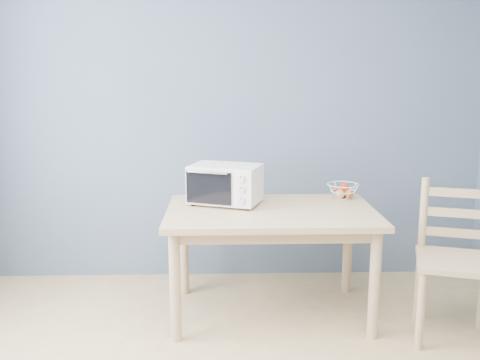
{
  "coord_description": "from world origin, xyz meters",
  "views": [
    {
      "loc": [
        -0.07,
        -1.98,
        1.65
      ],
      "look_at": [
        0.04,
        1.61,
        0.93
      ],
      "focal_mm": 40.0,
      "sensor_mm": 36.0,
      "label": 1
    }
  ],
  "objects_px": {
    "dining_table": "(271,224)",
    "toaster_oven": "(223,183)",
    "dining_chair": "(455,263)",
    "fruit_basket": "(343,191)"
  },
  "relations": [
    {
      "from": "toaster_oven",
      "to": "dining_chair",
      "type": "distance_m",
      "value": 1.59
    },
    {
      "from": "dining_chair",
      "to": "toaster_oven",
      "type": "bearing_deg",
      "value": 178.33
    },
    {
      "from": "dining_table",
      "to": "dining_chair",
      "type": "height_order",
      "value": "dining_chair"
    },
    {
      "from": "dining_chair",
      "to": "fruit_basket",
      "type": "bearing_deg",
      "value": 149.35
    },
    {
      "from": "toaster_oven",
      "to": "fruit_basket",
      "type": "relative_size",
      "value": 1.78
    },
    {
      "from": "dining_table",
      "to": "dining_chair",
      "type": "relative_size",
      "value": 1.41
    },
    {
      "from": "fruit_basket",
      "to": "toaster_oven",
      "type": "bearing_deg",
      "value": -171.12
    },
    {
      "from": "dining_table",
      "to": "fruit_basket",
      "type": "height_order",
      "value": "fruit_basket"
    },
    {
      "from": "dining_table",
      "to": "toaster_oven",
      "type": "height_order",
      "value": "toaster_oven"
    },
    {
      "from": "fruit_basket",
      "to": "dining_chair",
      "type": "relative_size",
      "value": 0.31
    }
  ]
}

